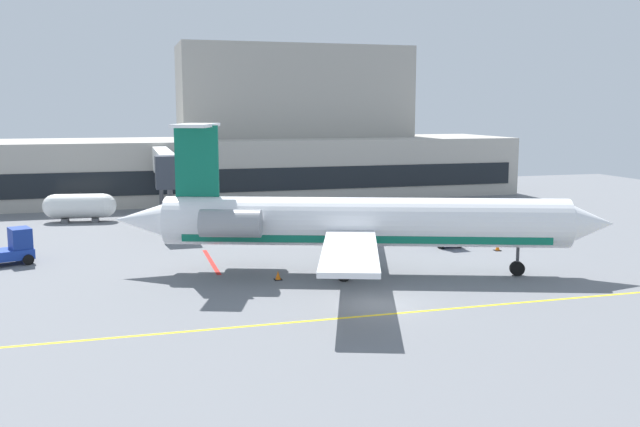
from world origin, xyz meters
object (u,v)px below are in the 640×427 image
Objects in this scene: baggage_tug at (446,235)px; fuel_tank at (80,206)px; pushback_tractor at (12,248)px; regional_jet at (356,222)px.

baggage_tug is 0.48× the size of fuel_tank.
regional_jet is at bearing -23.02° from pushback_tractor.
baggage_tug is at bearing -35.96° from fuel_tank.
regional_jet is at bearing -145.12° from baggage_tug.
regional_jet is 31.62m from fuel_tank.
pushback_tractor is at bearing -101.16° from fuel_tank.
fuel_tank reaches higher than baggage_tug.
baggage_tug is (9.34, 6.51, -2.46)m from regional_jet.
regional_jet is at bearing -55.87° from fuel_tank.
baggage_tug is 33.42m from fuel_tank.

